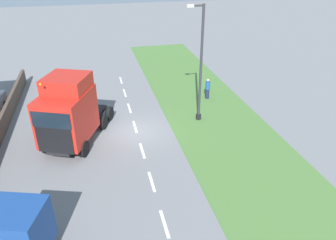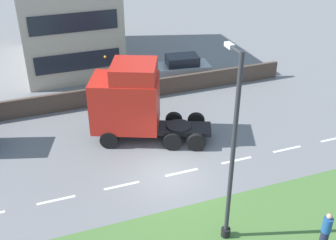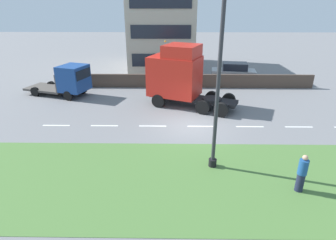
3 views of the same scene
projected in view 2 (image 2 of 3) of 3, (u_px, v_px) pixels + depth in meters
name	position (u px, v px, depth m)	size (l,w,h in m)	color
ground_plane	(169.00, 175.00, 21.63)	(120.00, 120.00, 0.00)	slate
lane_markings	(182.00, 172.00, 21.83)	(0.16, 21.00, 0.00)	white
boundary_wall	(124.00, 92.00, 28.68)	(0.25, 24.00, 1.26)	#4C3D33
building_block	(63.00, 2.00, 33.15)	(10.85, 7.16, 10.87)	#B7AD99
lorry_cab	(130.00, 102.00, 23.71)	(4.94, 7.01, 4.80)	black
parked_car	(181.00, 69.00, 31.38)	(2.41, 4.46, 2.01)	#9EA3A8
lamp_post	(231.00, 163.00, 16.11)	(1.32, 0.39, 8.29)	black
pedestrian	(326.00, 231.00, 16.97)	(0.39, 0.39, 1.76)	#1E233D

